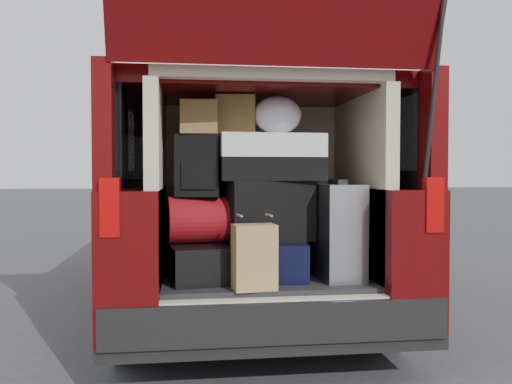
# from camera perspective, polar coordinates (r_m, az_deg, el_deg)

# --- Properties ---
(ground) EXTENTS (80.00, 80.00, 0.00)m
(ground) POSITION_cam_1_polar(r_m,az_deg,el_deg) (3.38, 1.30, -18.64)
(ground) COLOR #333335
(ground) RESTS_ON ground
(minivan) EXTENTS (1.90, 5.35, 2.77)m
(minivan) POSITION_cam_1_polar(r_m,az_deg,el_deg) (5.02, -1.92, -1.23)
(minivan) COLOR black
(minivan) RESTS_ON ground
(load_floor) EXTENTS (1.24, 1.05, 0.55)m
(load_floor) POSITION_cam_1_polar(r_m,az_deg,el_deg) (3.56, 0.61, -12.94)
(load_floor) COLOR black
(load_floor) RESTS_ON ground
(black_hardshell) EXTENTS (0.48, 0.60, 0.22)m
(black_hardshell) POSITION_cam_1_polar(r_m,az_deg,el_deg) (3.32, -5.79, -7.27)
(black_hardshell) COLOR black
(black_hardshell) RESTS_ON load_floor
(navy_hardshell) EXTENTS (0.47, 0.56, 0.23)m
(navy_hardshell) POSITION_cam_1_polar(r_m,az_deg,el_deg) (3.37, 1.46, -7.02)
(navy_hardshell) COLOR black
(navy_hardshell) RESTS_ON load_floor
(silver_roller) EXTENTS (0.27, 0.40, 0.57)m
(silver_roller) POSITION_cam_1_polar(r_m,az_deg,el_deg) (3.33, 8.58, -4.15)
(silver_roller) COLOR silver
(silver_roller) RESTS_ON load_floor
(kraft_bag) EXTENTS (0.25, 0.18, 0.36)m
(kraft_bag) POSITION_cam_1_polar(r_m,az_deg,el_deg) (3.00, -0.18, -6.86)
(kraft_bag) COLOR tan
(kraft_bag) RESTS_ON load_floor
(red_duffel) EXTENTS (0.47, 0.33, 0.29)m
(red_duffel) POSITION_cam_1_polar(r_m,az_deg,el_deg) (3.32, -5.50, -2.92)
(red_duffel) COLOR maroon
(red_duffel) RESTS_ON black_hardshell
(black_soft_case) EXTENTS (0.56, 0.40, 0.37)m
(black_soft_case) POSITION_cam_1_polar(r_m,az_deg,el_deg) (3.34, 1.27, -1.96)
(black_soft_case) COLOR black
(black_soft_case) RESTS_ON navy_hardshell
(backpack) EXTENTS (0.28, 0.20, 0.37)m
(backpack) POSITION_cam_1_polar(r_m,az_deg,el_deg) (3.28, -6.12, 2.79)
(backpack) COLOR black
(backpack) RESTS_ON red_duffel
(twotone_duffel) EXTENTS (0.64, 0.35, 0.28)m
(twotone_duffel) POSITION_cam_1_polar(r_m,az_deg,el_deg) (3.34, 1.55, 3.66)
(twotone_duffel) COLOR silver
(twotone_duffel) RESTS_ON black_soft_case
(grocery_sack_lower) EXTENTS (0.23, 0.20, 0.20)m
(grocery_sack_lower) POSITION_cam_1_polar(r_m,az_deg,el_deg) (3.30, -5.98, 7.79)
(grocery_sack_lower) COLOR olive
(grocery_sack_lower) RESTS_ON backpack
(grocery_sack_upper) EXTENTS (0.26, 0.22, 0.24)m
(grocery_sack_upper) POSITION_cam_1_polar(r_m,az_deg,el_deg) (3.41, -2.17, 8.04)
(grocery_sack_upper) COLOR olive
(grocery_sack_upper) RESTS_ON twotone_duffel
(plastic_bag_center) EXTENTS (0.31, 0.29, 0.24)m
(plastic_bag_center) POSITION_cam_1_polar(r_m,az_deg,el_deg) (3.38, 2.26, 8.07)
(plastic_bag_center) COLOR white
(plastic_bag_center) RESTS_ON twotone_duffel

